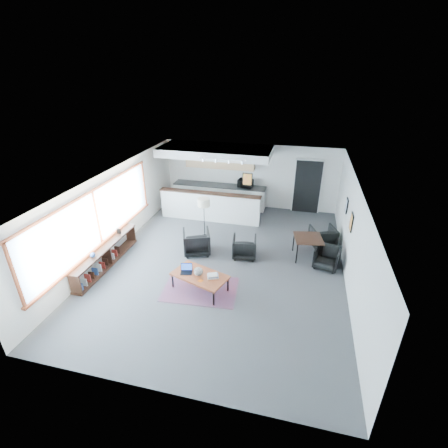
% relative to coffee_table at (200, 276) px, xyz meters
% --- Properties ---
extents(room, '(7.02, 9.02, 2.62)m').
position_rel_coffee_table_xyz_m(room, '(0.28, 1.45, 0.87)').
color(room, '#48484A').
rests_on(room, ground).
extents(window, '(0.10, 5.95, 1.66)m').
position_rel_coffee_table_xyz_m(window, '(-3.19, 0.55, 1.02)').
color(window, '#8CBFFF').
rests_on(window, room).
extents(console, '(0.35, 3.00, 0.80)m').
position_rel_coffee_table_xyz_m(console, '(-3.02, 0.40, -0.11)').
color(console, '#331B12').
rests_on(console, floor).
extents(kitchenette, '(4.20, 1.96, 2.60)m').
position_rel_coffee_table_xyz_m(kitchenette, '(-0.92, 5.16, 0.94)').
color(kitchenette, white).
rests_on(kitchenette, floor).
extents(doorway, '(1.10, 0.12, 2.15)m').
position_rel_coffee_table_xyz_m(doorway, '(2.58, 5.87, 0.64)').
color(doorway, black).
rests_on(doorway, room).
extents(track_light, '(1.60, 0.07, 0.15)m').
position_rel_coffee_table_xyz_m(track_light, '(-0.31, 3.65, 2.09)').
color(track_light, silver).
rests_on(track_light, room).
extents(wall_art_lower, '(0.03, 0.38, 0.48)m').
position_rel_coffee_table_xyz_m(wall_art_lower, '(3.75, 1.85, 1.12)').
color(wall_art_lower, black).
rests_on(wall_art_lower, room).
extents(wall_art_upper, '(0.03, 0.34, 0.44)m').
position_rel_coffee_table_xyz_m(wall_art_upper, '(3.75, 3.15, 1.07)').
color(wall_art_upper, black).
rests_on(wall_art_upper, room).
extents(kilim_rug, '(2.04, 1.48, 0.01)m').
position_rel_coffee_table_xyz_m(kilim_rug, '(0.00, 0.00, -0.43)').
color(kilim_rug, '#63344D').
rests_on(kilim_rug, floor).
extents(coffee_table, '(1.61, 1.20, 0.47)m').
position_rel_coffee_table_xyz_m(coffee_table, '(0.00, 0.00, 0.00)').
color(coffee_table, brown).
rests_on(coffee_table, floor).
extents(laptop, '(0.35, 0.31, 0.22)m').
position_rel_coffee_table_xyz_m(laptop, '(-0.38, 0.05, 0.10)').
color(laptop, black).
rests_on(laptop, coffee_table).
extents(ceramic_pot, '(0.23, 0.23, 0.23)m').
position_rel_coffee_table_xyz_m(ceramic_pot, '(-0.03, -0.03, 0.15)').
color(ceramic_pot, gray).
rests_on(ceramic_pot, coffee_table).
extents(book_stack, '(0.35, 0.32, 0.09)m').
position_rel_coffee_table_xyz_m(book_stack, '(0.36, -0.01, 0.08)').
color(book_stack, silver).
rests_on(book_stack, coffee_table).
extents(coaster, '(0.14, 0.14, 0.01)m').
position_rel_coffee_table_xyz_m(coaster, '(0.10, -0.25, 0.04)').
color(coaster, '#E5590C').
rests_on(coaster, coffee_table).
extents(armchair_left, '(1.03, 1.00, 0.83)m').
position_rel_coffee_table_xyz_m(armchair_left, '(-0.68, 1.79, -0.02)').
color(armchair_left, black).
rests_on(armchair_left, floor).
extents(armchair_right, '(0.80, 0.76, 0.73)m').
position_rel_coffee_table_xyz_m(armchair_right, '(0.83, 1.91, -0.07)').
color(armchair_right, black).
rests_on(armchair_right, floor).
extents(floor_lamp, '(0.52, 0.52, 1.42)m').
position_rel_coffee_table_xyz_m(floor_lamp, '(-0.74, 2.84, 0.80)').
color(floor_lamp, black).
rests_on(floor_lamp, floor).
extents(dining_table, '(0.95, 0.95, 0.69)m').
position_rel_coffee_table_xyz_m(dining_table, '(2.71, 2.31, 0.19)').
color(dining_table, '#331B12').
rests_on(dining_table, floor).
extents(dining_chair_near, '(0.69, 0.66, 0.60)m').
position_rel_coffee_table_xyz_m(dining_chair_near, '(3.28, 1.90, -0.13)').
color(dining_chair_near, black).
rests_on(dining_chair_near, floor).
extents(dining_chair_far, '(0.79, 0.77, 0.64)m').
position_rel_coffee_table_xyz_m(dining_chair_far, '(3.19, 3.13, -0.11)').
color(dining_chair_far, black).
rests_on(dining_chair_far, floor).
extents(microwave, '(0.61, 0.39, 0.39)m').
position_rel_coffee_table_xyz_m(microwave, '(0.16, 5.60, 0.69)').
color(microwave, black).
rests_on(microwave, kitchenette).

